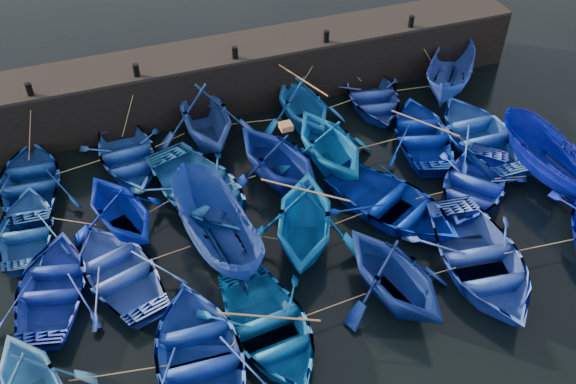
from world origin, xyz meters
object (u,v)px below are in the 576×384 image
object	(u,v)px
wooden_crate	(286,126)
boat_13	(53,286)
boat_20	(30,382)
boat_8	(201,190)
boat_0	(31,181)

from	to	relation	value
wooden_crate	boat_13	bearing A→B (deg)	-161.95
boat_20	wooden_crate	size ratio (longest dim) A/B	8.45
boat_13	wooden_crate	world-z (taller)	wooden_crate
boat_13	boat_20	bearing A→B (deg)	91.93
boat_20	boat_13	bearing A→B (deg)	61.20
boat_8	wooden_crate	bearing A→B (deg)	-15.23
boat_0	boat_20	xyz separation A→B (m)	(-0.38, -9.07, 0.48)
boat_0	boat_8	size ratio (longest dim) A/B	0.86
boat_0	boat_20	world-z (taller)	boat_20
boat_8	boat_13	bearing A→B (deg)	-170.93
boat_0	boat_8	bearing A→B (deg)	159.03
boat_8	wooden_crate	world-z (taller)	wooden_crate
boat_8	wooden_crate	size ratio (longest dim) A/B	12.73
wooden_crate	boat_0	bearing A→B (deg)	164.11
wooden_crate	boat_20	bearing A→B (deg)	-145.69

